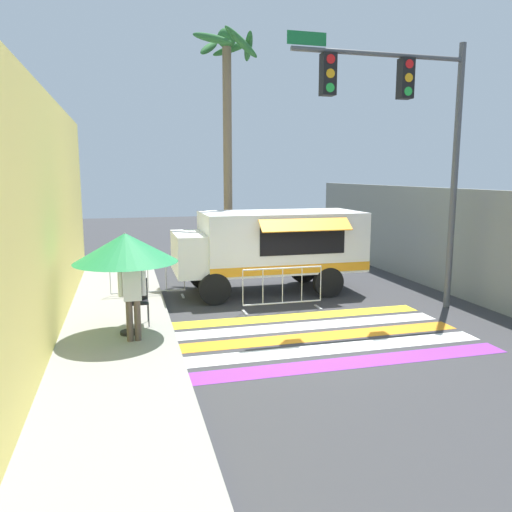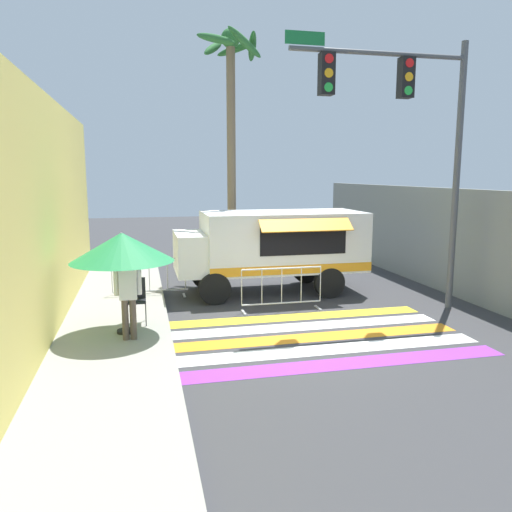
# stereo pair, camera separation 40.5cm
# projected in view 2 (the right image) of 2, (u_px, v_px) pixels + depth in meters

# --- Properties ---
(ground_plane) EXTENTS (60.00, 60.00, 0.00)m
(ground_plane) POSITION_uv_depth(u_px,v_px,m) (303.00, 329.00, 11.01)
(ground_plane) COLOR #38383A
(sidewalk_left) EXTENTS (4.40, 16.00, 0.13)m
(sidewalk_left) POSITION_uv_depth(u_px,v_px,m) (59.00, 343.00, 9.87)
(sidewalk_left) COLOR #99968E
(sidewalk_left) RESTS_ON ground_plane
(building_left_facade) EXTENTS (0.25, 16.00, 5.00)m
(building_left_facade) POSITION_uv_depth(u_px,v_px,m) (38.00, 221.00, 9.43)
(building_left_facade) COLOR #E5D166
(building_left_facade) RESTS_ON ground_plane
(concrete_wall_right) EXTENTS (0.20, 16.00, 2.98)m
(concrete_wall_right) POSITION_uv_depth(u_px,v_px,m) (436.00, 238.00, 14.79)
(concrete_wall_right) COLOR gray
(concrete_wall_right) RESTS_ON ground_plane
(crosswalk_painted) EXTENTS (6.40, 3.60, 0.01)m
(crosswalk_painted) POSITION_uv_depth(u_px,v_px,m) (313.00, 337.00, 10.41)
(crosswalk_painted) COLOR purple
(crosswalk_painted) RESTS_ON ground_plane
(food_truck) EXTENTS (5.29, 2.63, 2.31)m
(food_truck) POSITION_uv_depth(u_px,v_px,m) (269.00, 244.00, 14.16)
(food_truck) COLOR white
(food_truck) RESTS_ON ground_plane
(traffic_signal_pole) EXTENTS (4.47, 0.29, 6.44)m
(traffic_signal_pole) POSITION_uv_depth(u_px,v_px,m) (408.00, 119.00, 11.60)
(traffic_signal_pole) COLOR #515456
(traffic_signal_pole) RESTS_ON ground_plane
(patio_umbrella) EXTENTS (2.07, 2.07, 2.08)m
(patio_umbrella) POSITION_uv_depth(u_px,v_px,m) (122.00, 247.00, 10.03)
(patio_umbrella) COLOR black
(patio_umbrella) RESTS_ON sidewalk_left
(folding_chair) EXTENTS (0.46, 0.46, 0.99)m
(folding_chair) POSITION_uv_depth(u_px,v_px,m) (135.00, 296.00, 10.93)
(folding_chair) COLOR #4C4C51
(folding_chair) RESTS_ON sidewalk_left
(vendor_person) EXTENTS (0.53, 0.23, 1.74)m
(vendor_person) POSITION_uv_depth(u_px,v_px,m) (128.00, 290.00, 9.74)
(vendor_person) COLOR brown
(vendor_person) RESTS_ON sidewalk_left
(barricade_front) EXTENTS (2.05, 0.44, 1.10)m
(barricade_front) POSITION_uv_depth(u_px,v_px,m) (282.00, 289.00, 12.36)
(barricade_front) COLOR #B7BABF
(barricade_front) RESTS_ON ground_plane
(barricade_side) EXTENTS (2.00, 0.44, 1.10)m
(barricade_side) POSITION_uv_depth(u_px,v_px,m) (149.00, 279.00, 13.65)
(barricade_side) COLOR #B7BABF
(barricade_side) RESTS_ON ground_plane
(palm_tree) EXTENTS (2.16, 2.17, 7.88)m
(palm_tree) POSITION_uv_depth(u_px,v_px,m) (232.00, 103.00, 15.92)
(palm_tree) COLOR #7A664C
(palm_tree) RESTS_ON ground_plane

